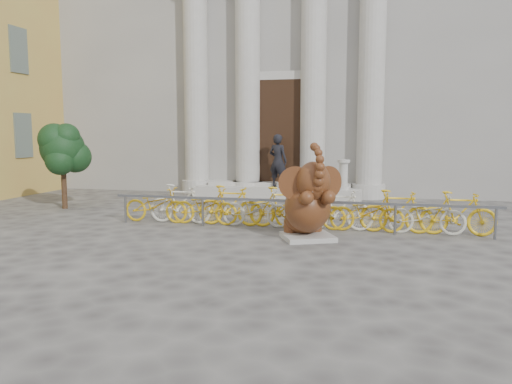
% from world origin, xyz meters
% --- Properties ---
extents(ground, '(80.00, 80.00, 0.00)m').
position_xyz_m(ground, '(0.00, 0.00, 0.00)').
color(ground, '#474442').
rests_on(ground, ground).
extents(classical_building, '(22.00, 10.70, 12.00)m').
position_xyz_m(classical_building, '(0.00, 14.93, 5.98)').
color(classical_building, gray).
rests_on(classical_building, ground).
extents(entrance_steps, '(6.00, 1.20, 0.36)m').
position_xyz_m(entrance_steps, '(0.00, 9.40, 0.18)').
color(entrance_steps, '#A8A59E').
rests_on(entrance_steps, ground).
extents(elephant_statue, '(1.44, 1.66, 2.09)m').
position_xyz_m(elephant_statue, '(2.04, 2.45, 0.76)').
color(elephant_statue, '#A8A59E').
rests_on(elephant_statue, ground).
extents(bike_rack, '(9.18, 0.53, 1.00)m').
position_xyz_m(bike_rack, '(1.58, 3.65, 0.50)').
color(bike_rack, slate).
rests_on(bike_rack, ground).
extents(tree, '(1.49, 1.35, 2.58)m').
position_xyz_m(tree, '(-5.73, 5.11, 1.80)').
color(tree, '#332114').
rests_on(tree, ground).
extents(pedestrian, '(0.80, 0.65, 1.89)m').
position_xyz_m(pedestrian, '(0.05, 9.24, 1.31)').
color(pedestrian, black).
rests_on(pedestrian, entrance_steps).
extents(balustrade_post, '(0.42, 0.42, 1.03)m').
position_xyz_m(balustrade_post, '(2.36, 9.10, 0.83)').
color(balustrade_post, '#A8A59E').
rests_on(balustrade_post, entrance_steps).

